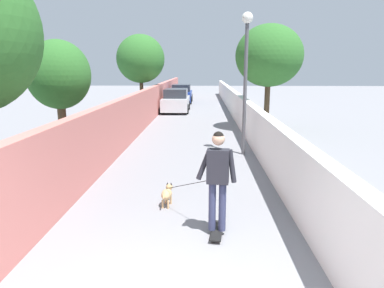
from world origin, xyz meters
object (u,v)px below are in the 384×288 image
dog (167,194)px  car_near (176,101)px  person_skateboarder (218,173)px  tree_left_mid (59,76)px  tree_right_far (269,56)px  tree_left_distant (141,59)px  skateboard (217,231)px  lamp_post (246,60)px  car_far (181,94)px

dog → car_near: car_near is taller
person_skateboarder → dog: size_ratio=1.11×
tree_left_mid → dog: size_ratio=2.35×
tree_right_far → tree_left_distant: size_ratio=0.98×
tree_right_far → skateboard: size_ratio=5.99×
dog → tree_left_mid: bearing=43.8°
tree_left_distant → lamp_post: tree_left_distant is taller
lamp_post → person_skateboarder: size_ratio=2.59×
dog → car_near: size_ratio=0.41×
tree_right_far → car_near: tree_right_far is taller
tree_right_far → lamp_post: bearing=161.4°
tree_left_distant → dog: 16.15m
skateboard → person_skateboarder: person_skateboarder is taller
person_skateboarder → car_far: 23.88m
tree_left_mid → tree_right_far: (5.50, -7.63, 0.77)m
tree_right_far → person_skateboarder: bearing=165.6°
tree_left_distant → dog: size_ratio=3.09×
tree_right_far → car_near: bearing=35.2°
tree_right_far → car_near: size_ratio=1.24×
lamp_post → dog: bearing=155.0°
tree_left_mid → tree_right_far: bearing=-54.2°
dog → car_far: car_far is taller
car_near → lamp_post: bearing=-164.7°
tree_left_mid → lamp_post: 6.05m
skateboard → person_skateboarder: (-0.00, 0.00, 1.08)m
tree_right_far → car_near: 8.88m
skateboard → car_far: car_far is taller
person_skateboarder → car_near: 17.82m
tree_left_distant → person_skateboarder: tree_left_distant is taller
tree_left_distant → lamp_post: bearing=-153.6°
person_skateboarder → tree_left_distant: bearing=14.2°
person_skateboarder → car_near: (17.69, 2.09, -0.43)m
person_skateboarder → car_far: person_skateboarder is taller
tree_left_distant → car_far: bearing=-17.2°
car_near → tree_left_distant: bearing=112.6°
car_far → tree_right_far: bearing=-159.5°
tree_left_distant → skateboard: size_ratio=6.12×
tree_left_distant → person_skateboarder: 17.48m
lamp_post → car_near: lamp_post is taller
person_skateboarder → dog: person_skateboarder is taller
tree_left_distant → car_near: bearing=-67.4°
lamp_post → skateboard: (-5.93, 1.14, -3.10)m
skateboard → tree_left_mid: bearing=42.5°
person_skateboarder → car_near: size_ratio=0.45×
lamp_post → car_far: (17.85, 3.23, -2.45)m
tree_left_mid → car_near: bearing=-12.6°
skateboard → car_near: car_near is taller
tree_left_mid → tree_left_distant: tree_left_distant is taller
dog → car_far: (22.48, 1.06, 0.44)m
tree_left_mid → tree_right_far: 9.44m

